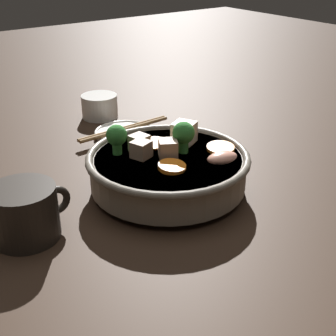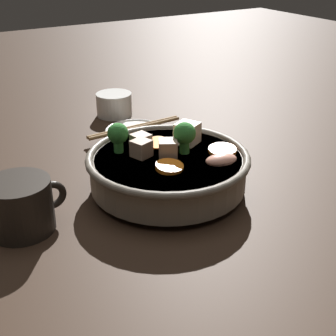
{
  "view_description": "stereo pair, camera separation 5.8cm",
  "coord_description": "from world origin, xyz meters",
  "px_view_note": "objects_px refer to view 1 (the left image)",
  "views": [
    {
      "loc": [
        -0.38,
        -0.52,
        0.36
      ],
      "look_at": [
        0.0,
        0.0,
        0.04
      ],
      "focal_mm": 50.0,
      "sensor_mm": 36.0,
      "label": 1
    },
    {
      "loc": [
        -0.33,
        -0.55,
        0.36
      ],
      "look_at": [
        0.0,
        0.0,
        0.04
      ],
      "focal_mm": 50.0,
      "sensor_mm": 36.0,
      "label": 2
    }
  ],
  "objects_px": {
    "tea_cup": "(100,106)",
    "chopsticks_pair": "(125,129)",
    "side_saucer": "(125,133)",
    "dark_mug": "(25,213)",
    "stirfry_bowl": "(168,166)"
  },
  "relations": [
    {
      "from": "tea_cup",
      "to": "chopsticks_pair",
      "type": "relative_size",
      "value": 0.38
    },
    {
      "from": "side_saucer",
      "to": "dark_mug",
      "type": "bearing_deg",
      "value": -142.42
    },
    {
      "from": "tea_cup",
      "to": "dark_mug",
      "type": "height_order",
      "value": "dark_mug"
    },
    {
      "from": "side_saucer",
      "to": "chopsticks_pair",
      "type": "height_order",
      "value": "chopsticks_pair"
    },
    {
      "from": "side_saucer",
      "to": "stirfry_bowl",
      "type": "bearing_deg",
      "value": -104.64
    },
    {
      "from": "tea_cup",
      "to": "chopsticks_pair",
      "type": "height_order",
      "value": "tea_cup"
    },
    {
      "from": "stirfry_bowl",
      "to": "chopsticks_pair",
      "type": "relative_size",
      "value": 1.23
    },
    {
      "from": "dark_mug",
      "to": "tea_cup",
      "type": "bearing_deg",
      "value": 49.15
    },
    {
      "from": "dark_mug",
      "to": "stirfry_bowl",
      "type": "bearing_deg",
      "value": -1.86
    },
    {
      "from": "stirfry_bowl",
      "to": "tea_cup",
      "type": "relative_size",
      "value": 3.22
    },
    {
      "from": "stirfry_bowl",
      "to": "dark_mug",
      "type": "relative_size",
      "value": 2.29
    },
    {
      "from": "dark_mug",
      "to": "chopsticks_pair",
      "type": "bearing_deg",
      "value": 37.58
    },
    {
      "from": "dark_mug",
      "to": "chopsticks_pair",
      "type": "height_order",
      "value": "dark_mug"
    },
    {
      "from": "stirfry_bowl",
      "to": "tea_cup",
      "type": "distance_m",
      "value": 0.36
    },
    {
      "from": "side_saucer",
      "to": "tea_cup",
      "type": "distance_m",
      "value": 0.13
    }
  ]
}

